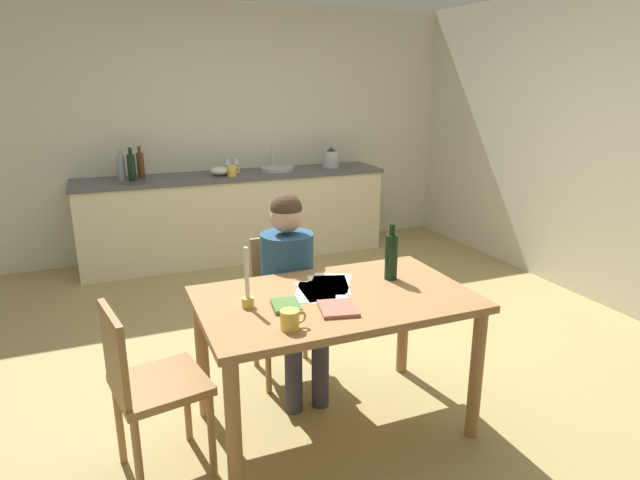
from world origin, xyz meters
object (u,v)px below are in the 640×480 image
object	(u,v)px
chair_side_empty	(147,383)
bottle_oil	(121,168)
bottle_vinegar	(132,167)
mixing_bowl	(220,171)
sink_unit	(277,169)
dining_table	(335,315)
teacup_on_counter	(232,171)
person_seated	(291,280)
candlestick	(247,290)
chair_at_table	(284,300)
wine_glass_near_sink	(236,161)
wine_glass_by_kettle	(227,161)
stovetop_kettle	(331,158)
bottle_wine_red	(141,165)
coffee_mug	(290,319)
book_magazine	(286,305)
wine_bottle_on_table	(391,256)
book_cookery	(338,308)

from	to	relation	value
chair_side_empty	bottle_oil	bearing A→B (deg)	88.25
bottle_vinegar	mixing_bowl	xyz separation A→B (m)	(0.84, -0.00, -0.09)
sink_unit	bottle_vinegar	world-z (taller)	bottle_vinegar
dining_table	chair_side_empty	size ratio (longest dim) A/B	1.59
teacup_on_counter	dining_table	bearing A→B (deg)	-93.42
sink_unit	person_seated	bearing A→B (deg)	-106.31
mixing_bowl	sink_unit	bearing A→B (deg)	4.86
candlestick	bottle_oil	size ratio (longest dim) A/B	1.05
chair_at_table	candlestick	xyz separation A→B (m)	(-0.40, -0.64, 0.36)
candlestick	wine_glass_near_sink	xyz separation A→B (m)	(0.75, 3.25, 0.16)
wine_glass_near_sink	wine_glass_by_kettle	world-z (taller)	same
chair_at_table	stovetop_kettle	world-z (taller)	stovetop_kettle
wine_glass_by_kettle	candlestick	bearing A→B (deg)	-101.40
candlestick	bottle_wine_red	world-z (taller)	bottle_wine_red
dining_table	person_seated	xyz separation A→B (m)	(-0.07, 0.52, 0.02)
person_seated	wine_glass_by_kettle	size ratio (longest dim) A/B	7.76
person_seated	wine_glass_near_sink	bearing A→B (deg)	82.59
chair_side_empty	mixing_bowl	bearing A→B (deg)	71.64
mixing_bowl	wine_glass_near_sink	bearing A→B (deg)	42.30
dining_table	bottle_wine_red	world-z (taller)	bottle_wine_red
mixing_bowl	wine_glass_near_sink	xyz separation A→B (m)	(0.22, 0.20, 0.06)
stovetop_kettle	teacup_on_counter	distance (m)	1.16
coffee_mug	candlestick	bearing A→B (deg)	110.41
coffee_mug	sink_unit	xyz separation A→B (m)	(1.04, 3.41, 0.11)
book_magazine	stovetop_kettle	distance (m)	3.57
chair_at_table	sink_unit	xyz separation A→B (m)	(0.76, 2.47, 0.43)
coffee_mug	wine_bottle_on_table	size ratio (longest dim) A/B	0.38
bottle_wine_red	wine_glass_by_kettle	xyz separation A→B (m)	(0.88, 0.08, -0.02)
book_magazine	candlestick	bearing A→B (deg)	164.57
chair_at_table	book_cookery	world-z (taller)	chair_at_table
bottle_wine_red	stovetop_kettle	world-z (taller)	bottle_wine_red
sink_unit	teacup_on_counter	xyz separation A→B (m)	(-0.52, -0.15, 0.03)
bottle_wine_red	bottle_vinegar	bearing A→B (deg)	-128.72
chair_side_empty	bottle_oil	xyz separation A→B (m)	(0.10, 3.19, 0.53)
book_cookery	bottle_wine_red	bearing A→B (deg)	112.59
book_cookery	coffee_mug	bearing A→B (deg)	-147.13
bottle_vinegar	coffee_mug	bearing A→B (deg)	-82.73
bottle_oil	mixing_bowl	size ratio (longest dim) A/B	1.50
chair_side_empty	wine_glass_near_sink	distance (m)	3.58
chair_side_empty	book_magazine	size ratio (longest dim) A/B	5.25
chair_at_table	bottle_vinegar	world-z (taller)	bottle_vinegar
wine_glass_near_sink	teacup_on_counter	world-z (taller)	wine_glass_near_sink
bottle_oil	coffee_mug	bearing A→B (deg)	-81.38
candlestick	sink_unit	size ratio (longest dim) A/B	0.85
chair_at_table	wine_bottle_on_table	distance (m)	0.82
candlestick	stovetop_kettle	world-z (taller)	stovetop_kettle
dining_table	book_magazine	distance (m)	0.31
book_magazine	teacup_on_counter	bearing A→B (deg)	89.56
dining_table	wine_glass_near_sink	size ratio (longest dim) A/B	9.08
candlestick	teacup_on_counter	world-z (taller)	candlestick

